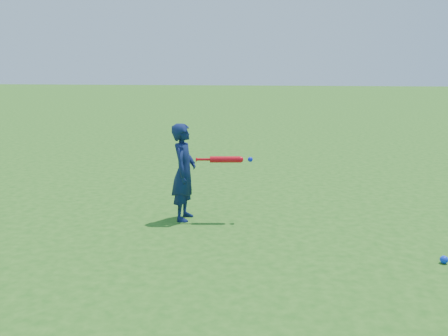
# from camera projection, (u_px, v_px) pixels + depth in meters

# --- Properties ---
(ground) EXTENTS (80.00, 80.00, 0.00)m
(ground) POSITION_uv_depth(u_px,v_px,m) (208.00, 230.00, 5.92)
(ground) COLOR #225F16
(ground) RESTS_ON ground
(child) EXTENTS (0.32, 0.46, 1.22)m
(child) POSITION_uv_depth(u_px,v_px,m) (184.00, 172.00, 6.21)
(child) COLOR #0E1A44
(child) RESTS_ON ground
(ground_ball_blue) EXTENTS (0.08, 0.08, 0.08)m
(ground_ball_blue) POSITION_uv_depth(u_px,v_px,m) (444.00, 260.00, 4.92)
(ground_ball_blue) COLOR #0D32E9
(ground_ball_blue) RESTS_ON ground
(bat_swing) EXTENTS (0.70, 0.14, 0.08)m
(bat_swing) POSITION_uv_depth(u_px,v_px,m) (228.00, 159.00, 6.13)
(bat_swing) COLOR red
(bat_swing) RESTS_ON ground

